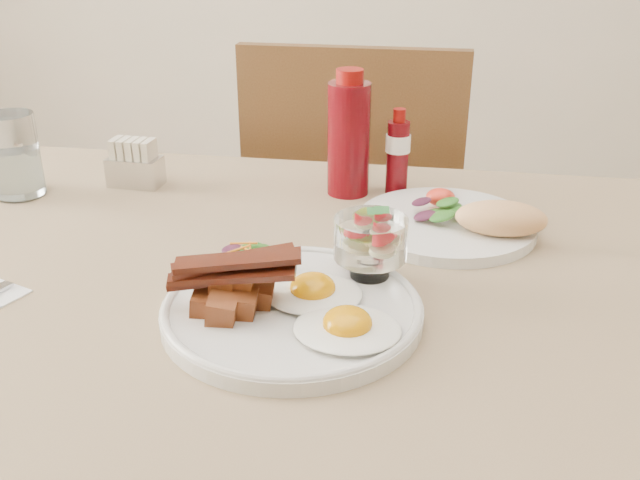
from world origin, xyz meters
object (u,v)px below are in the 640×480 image
at_px(main_plate, 292,311).
at_px(ketchup_bottle, 349,137).
at_px(hot_sauce_bottle, 398,153).
at_px(sugar_caddy, 135,165).
at_px(table, 292,346).
at_px(water_glass, 15,160).
at_px(second_plate, 459,221).
at_px(fruit_cup, 371,239).
at_px(chair_far, 356,230).

xyz_separation_m(main_plate, ketchup_bottle, (0.01, 0.38, 0.08)).
height_order(hot_sauce_bottle, sugar_caddy, hot_sauce_bottle).
bearing_deg(table, water_glass, 155.90).
bearing_deg(sugar_caddy, hot_sauce_bottle, 7.85).
distance_m(second_plate, water_glass, 0.66).
xyz_separation_m(fruit_cup, second_plate, (0.10, 0.18, -0.05)).
bearing_deg(chair_far, water_glass, -135.64).
height_order(chair_far, fruit_cup, chair_far).
bearing_deg(sugar_caddy, main_plate, -44.69).
height_order(chair_far, water_glass, chair_far).
relative_size(table, fruit_cup, 15.79).
xyz_separation_m(fruit_cup, sugar_caddy, (-0.40, 0.27, -0.03)).
xyz_separation_m(ketchup_bottle, water_glass, (-0.49, -0.09, -0.03)).
height_order(second_plate, sugar_caddy, sugar_caddy).
relative_size(table, ketchup_bottle, 7.01).
distance_m(table, water_glass, 0.53).
height_order(table, main_plate, main_plate).
height_order(chair_far, sugar_caddy, chair_far).
bearing_deg(table, hot_sauce_bottle, 72.20).
bearing_deg(chair_far, table, -90.00).
xyz_separation_m(table, fruit_cup, (0.09, 0.00, 0.15)).
xyz_separation_m(second_plate, sugar_caddy, (-0.50, 0.10, 0.02)).
relative_size(chair_far, fruit_cup, 11.04).
xyz_separation_m(ketchup_bottle, hot_sauce_bottle, (0.07, 0.01, -0.03)).
distance_m(main_plate, water_glass, 0.56).
bearing_deg(sugar_caddy, chair_far, 54.24).
distance_m(main_plate, second_plate, 0.31).
bearing_deg(main_plate, ketchup_bottle, 88.53).
distance_m(fruit_cup, water_glass, 0.59).
relative_size(table, main_plate, 4.75).
bearing_deg(fruit_cup, sugar_caddy, 145.57).
bearing_deg(second_plate, sugar_caddy, 168.88).
distance_m(second_plate, hot_sauce_bottle, 0.17).
distance_m(chair_far, second_plate, 0.58).
bearing_deg(ketchup_bottle, sugar_caddy, -175.90).
bearing_deg(hot_sauce_bottle, table, -107.80).
xyz_separation_m(main_plate, fruit_cup, (0.07, 0.08, 0.05)).
bearing_deg(ketchup_bottle, hot_sauce_bottle, 9.58).
distance_m(sugar_caddy, water_glass, 0.17).
distance_m(table, chair_far, 0.68).
bearing_deg(ketchup_bottle, water_glass, -169.31).
bearing_deg(second_plate, water_glass, 177.44).
xyz_separation_m(main_plate, second_plate, (0.18, 0.26, 0.01)).
bearing_deg(water_glass, hot_sauce_bottle, 10.55).
height_order(second_plate, hot_sauce_bottle, hot_sauce_bottle).
distance_m(hot_sauce_bottle, water_glass, 0.58).
distance_m(table, fruit_cup, 0.18).
bearing_deg(main_plate, fruit_cup, 47.18).
height_order(fruit_cup, second_plate, fruit_cup).
distance_m(fruit_cup, sugar_caddy, 0.49).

